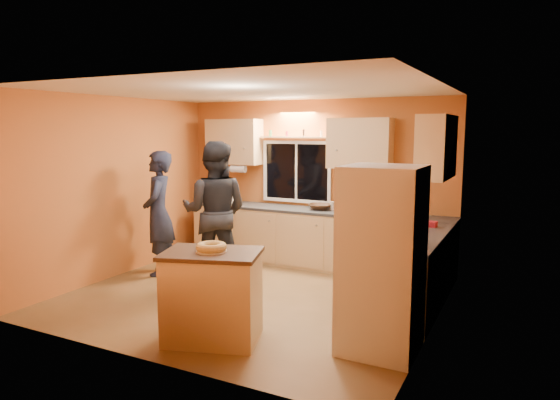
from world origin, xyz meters
The scene contains 14 objects.
ground centered at (0.00, 0.00, 0.00)m, with size 4.50×4.50×0.00m, color brown.
room_shell centered at (0.12, 0.41, 1.62)m, with size 4.54×4.04×2.61m.
back_counter centered at (0.01, 1.70, 0.45)m, with size 4.23×0.62×0.90m.
right_counter centered at (1.95, 0.50, 0.45)m, with size 0.62×1.84×0.90m.
refrigerator centered at (1.89, -0.80, 0.90)m, with size 0.72×0.70×1.80m, color silver.
island centered at (0.31, -1.34, 0.47)m, with size 1.11×0.92×0.93m.
bundt_pastry centered at (0.31, -1.34, 0.97)m, with size 0.31×0.31×0.09m, color tan.
person_left centered at (-1.74, 0.28, 0.91)m, with size 0.67×0.44×1.83m, color black.
person_center centered at (-0.82, 0.39, 0.99)m, with size 0.96×0.75×1.97m, color black.
person_right centered at (1.50, 0.48, 0.78)m, with size 0.91×0.38×1.56m, color #2B321F.
mixing_bowl centered at (0.21, 1.74, 0.94)m, with size 0.35×0.35×0.09m, color black.
utensil_crock centered at (-1.39, 1.72, 0.99)m, with size 0.14×0.14×0.17m, color beige.
potted_plant centered at (1.95, -0.30, 1.04)m, with size 0.24×0.21×0.27m, color gray.
red_box centered at (2.00, 1.10, 0.94)m, with size 0.16×0.12×0.07m, color #A71924.
Camera 1 is at (3.11, -5.35, 2.13)m, focal length 32.00 mm.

